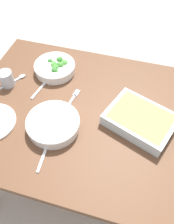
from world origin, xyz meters
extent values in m
plane|color=#B2A899|center=(0.00, 0.00, 0.00)|extent=(6.00, 6.00, 0.00)
cube|color=brown|center=(0.00, 0.00, 0.72)|extent=(1.20, 0.90, 0.04)
cylinder|color=brown|center=(-0.54, 0.39, 0.35)|extent=(0.06, 0.06, 0.70)
cylinder|color=white|center=(-0.12, -0.13, 0.77)|extent=(0.24, 0.24, 0.05)
torus|color=white|center=(-0.12, -0.13, 0.79)|extent=(0.24, 0.24, 0.01)
cylinder|color=olive|center=(-0.12, -0.13, 0.77)|extent=(0.19, 0.19, 0.03)
sphere|color=silver|center=(-0.11, -0.13, 0.79)|extent=(0.02, 0.02, 0.02)
sphere|color=olive|center=(-0.08, -0.13, 0.79)|extent=(0.01, 0.01, 0.01)
sphere|color=olive|center=(-0.12, -0.13, 0.79)|extent=(0.02, 0.02, 0.02)
sphere|color=silver|center=(-0.11, -0.13, 0.79)|extent=(0.01, 0.01, 0.01)
cylinder|color=white|center=(-0.25, 0.23, 0.77)|extent=(0.22, 0.22, 0.05)
torus|color=white|center=(-0.25, 0.23, 0.79)|extent=(0.23, 0.23, 0.01)
cylinder|color=#8CB272|center=(-0.25, 0.23, 0.77)|extent=(0.18, 0.18, 0.02)
sphere|color=#3D7A33|center=(-0.29, 0.25, 0.79)|extent=(0.03, 0.03, 0.03)
sphere|color=#478C38|center=(-0.22, 0.23, 0.79)|extent=(0.04, 0.04, 0.04)
sphere|color=#478C38|center=(-0.26, 0.24, 0.79)|extent=(0.03, 0.03, 0.03)
sphere|color=#3D7A33|center=(-0.24, 0.22, 0.79)|extent=(0.04, 0.04, 0.04)
sphere|color=#3D7A33|center=(-0.23, 0.19, 0.79)|extent=(0.04, 0.04, 0.04)
sphere|color=#3D7A33|center=(-0.21, 0.23, 0.79)|extent=(0.03, 0.03, 0.03)
sphere|color=#3D7A33|center=(-0.24, 0.28, 0.79)|extent=(0.04, 0.04, 0.04)
sphere|color=#569E42|center=(-0.26, 0.22, 0.79)|extent=(0.03, 0.03, 0.03)
sphere|color=#478C38|center=(-0.23, 0.22, 0.79)|extent=(0.03, 0.03, 0.03)
sphere|color=#478C38|center=(-0.24, 0.21, 0.78)|extent=(0.02, 0.02, 0.02)
sphere|color=#478C38|center=(-0.22, 0.18, 0.78)|extent=(0.02, 0.02, 0.02)
sphere|color=#478C38|center=(-0.24, 0.21, 0.79)|extent=(0.04, 0.04, 0.04)
sphere|color=#478C38|center=(-0.24, 0.29, 0.79)|extent=(0.03, 0.03, 0.03)
sphere|color=#569E42|center=(-0.20, 0.26, 0.79)|extent=(0.04, 0.04, 0.04)
cube|color=silver|center=(0.25, 0.00, 0.77)|extent=(0.36, 0.31, 0.06)
cube|color=#DBAD56|center=(0.25, 0.00, 0.78)|extent=(0.32, 0.27, 0.04)
cylinder|color=#B2BCC6|center=(-0.46, 0.06, 0.78)|extent=(0.07, 0.07, 0.08)
cylinder|color=black|center=(-0.46, 0.06, 0.77)|extent=(0.06, 0.06, 0.05)
cube|color=silver|center=(-0.11, -0.28, 0.74)|extent=(0.02, 0.14, 0.01)
ellipsoid|color=silver|center=(-0.12, -0.20, 0.75)|extent=(0.03, 0.04, 0.01)
cube|color=silver|center=(-0.28, 0.07, 0.74)|extent=(0.04, 0.14, 0.01)
ellipsoid|color=silver|center=(-0.27, 0.15, 0.75)|extent=(0.03, 0.04, 0.01)
cube|color=silver|center=(-0.46, 0.06, 0.74)|extent=(0.08, 0.13, 0.01)
ellipsoid|color=silver|center=(-0.41, 0.14, 0.75)|extent=(0.04, 0.05, 0.01)
cube|color=silver|center=(-0.10, 0.02, 0.74)|extent=(0.03, 0.14, 0.01)
cube|color=silver|center=(-0.09, 0.10, 0.74)|extent=(0.03, 0.05, 0.01)
camera|label=1|loc=(0.19, -0.66, 1.63)|focal=36.86mm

